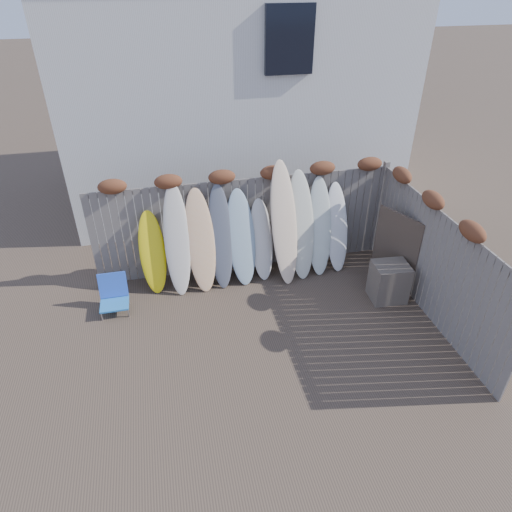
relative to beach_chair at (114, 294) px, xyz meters
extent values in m
plane|color=#493A2D|center=(2.64, -1.52, -0.32)|extent=(80.00, 80.00, 0.00)
cube|color=slate|center=(2.64, 0.88, 0.68)|extent=(6.00, 0.10, 2.00)
cube|color=slate|center=(5.64, 0.88, 0.73)|extent=(0.10, 0.10, 2.10)
ellipsoid|color=brown|center=(0.24, 0.84, 1.78)|extent=(0.52, 0.28, 0.28)
ellipsoid|color=brown|center=(1.24, 0.84, 1.78)|extent=(0.52, 0.28, 0.28)
ellipsoid|color=brown|center=(2.24, 0.84, 1.78)|extent=(0.52, 0.28, 0.28)
ellipsoid|color=brown|center=(3.24, 0.84, 1.78)|extent=(0.52, 0.28, 0.28)
ellipsoid|color=brown|center=(4.24, 0.84, 1.78)|extent=(0.52, 0.28, 0.28)
ellipsoid|color=brown|center=(5.24, 0.84, 1.78)|extent=(0.52, 0.28, 0.28)
cube|color=slate|center=(5.64, -1.32, 0.68)|extent=(0.10, 4.40, 2.00)
ellipsoid|color=brown|center=(5.60, -2.02, 1.78)|extent=(0.28, 0.56, 0.28)
ellipsoid|color=brown|center=(5.60, -0.92, 1.78)|extent=(0.28, 0.56, 0.28)
ellipsoid|color=brown|center=(5.60, 0.18, 1.78)|extent=(0.28, 0.56, 0.28)
cube|color=silver|center=(3.14, 4.98, 2.68)|extent=(8.00, 5.00, 6.00)
cube|color=black|center=(3.94, 2.43, 3.88)|extent=(1.00, 0.12, 1.30)
cube|color=#2675C2|center=(0.00, -0.12, -0.13)|extent=(0.51, 0.45, 0.03)
cube|color=blue|center=(0.00, 0.12, 0.13)|extent=(0.51, 0.16, 0.47)
cylinder|color=silver|center=(-0.24, -0.32, -0.22)|extent=(0.03, 0.03, 0.19)
cylinder|color=#A4A4AB|center=(-0.23, 0.07, -0.22)|extent=(0.03, 0.03, 0.19)
cylinder|color=#A4A4AB|center=(0.23, -0.32, -0.22)|extent=(0.03, 0.03, 0.19)
cylinder|color=#BBBBC3|center=(0.23, 0.07, -0.22)|extent=(0.03, 0.03, 0.19)
cube|color=brown|center=(5.13, -0.83, 0.06)|extent=(0.69, 0.59, 0.76)
cube|color=brown|center=(5.43, -0.37, 0.46)|extent=(0.45, 0.97, 1.55)
ellipsoid|color=yellow|center=(0.79, 0.53, 0.48)|extent=(0.50, 0.59, 1.60)
ellipsoid|color=silver|center=(1.27, 0.44, 0.74)|extent=(0.54, 0.78, 2.11)
ellipsoid|color=#EBC785|center=(1.71, 0.43, 0.67)|extent=(0.59, 0.73, 1.98)
ellipsoid|color=#525662|center=(2.11, 0.47, 0.69)|extent=(0.50, 0.74, 2.01)
ellipsoid|color=#90AABB|center=(2.52, 0.46, 0.63)|extent=(0.59, 0.71, 1.89)
ellipsoid|color=silver|center=(2.94, 0.50, 0.50)|extent=(0.49, 0.62, 1.63)
ellipsoid|color=beige|center=(3.36, 0.39, 0.88)|extent=(0.58, 0.87, 2.39)
ellipsoid|color=beige|center=(3.73, 0.45, 0.76)|extent=(0.56, 0.77, 2.15)
ellipsoid|color=silver|center=(4.14, 0.47, 0.67)|extent=(0.54, 0.73, 1.97)
ellipsoid|color=white|center=(4.53, 0.50, 0.59)|extent=(0.51, 0.67, 1.81)
camera|label=1|loc=(1.11, -7.12, 5.20)|focal=32.00mm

